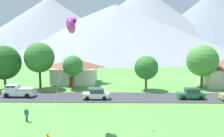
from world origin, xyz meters
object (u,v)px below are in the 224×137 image
tree_left_of_center (73,66)px  parked_car_green_mid_west (191,94)px  tree_near_right (146,68)px  parked_car_white_west_end (96,94)px  pickup_truck_white_west_side (18,91)px  watcher_person (27,114)px  tree_center (202,61)px  tree_near_left (39,58)px  soccer_ball (154,130)px  kite_flyer_with_kite (71,27)px  house_left_center (75,70)px  tree_far_right (4,63)px

tree_left_of_center → parked_car_green_mid_west: size_ratio=1.52×
tree_near_right → parked_car_white_west_end: tree_near_right is taller
pickup_truck_white_west_side → watcher_person: size_ratio=3.14×
tree_center → tree_near_right: size_ratio=1.30×
tree_near_left → parked_car_green_mid_west: bearing=-15.7°
soccer_ball → tree_near_left: bearing=131.2°
pickup_truck_white_west_side → soccer_ball: size_ratio=21.90×
tree_near_right → kite_flyer_with_kite: kite_flyer_with_kite is taller
tree_near_right → parked_car_green_mid_west: 9.91m
soccer_ball → tree_near_right: bearing=86.1°
house_left_center → tree_left_of_center: size_ratio=1.50×
pickup_truck_white_west_side → kite_flyer_with_kite: size_ratio=0.43×
tree_near_left → watcher_person: size_ratio=5.26×
soccer_ball → pickup_truck_white_west_side: bearing=144.3°
tree_center → soccer_ball: tree_center is taller
parked_car_green_mid_west → tree_far_right: bearing=169.2°
house_left_center → tree_near_left: bearing=-135.1°
tree_near_left → tree_far_right: size_ratio=1.06×
tree_center → kite_flyer_with_kite: size_ratio=0.67×
parked_car_green_mid_west → pickup_truck_white_west_side: size_ratio=0.80×
parked_car_green_mid_west → kite_flyer_with_kite: size_ratio=0.34×
house_left_center → parked_car_white_west_end: house_left_center is taller
tree_near_left → tree_left_of_center: (6.35, -0.10, -1.51)m
pickup_truck_white_west_side → watcher_person: bearing=-65.0°
tree_near_left → tree_left_of_center: bearing=-0.9°
parked_car_white_west_end → soccer_ball: size_ratio=17.62×
tree_near_left → tree_near_right: bearing=-2.5°
house_left_center → soccer_ball: 30.14m
parked_car_white_west_end → kite_flyer_with_kite: (-1.63, -12.60, 10.34)m
parked_car_green_mid_west → tree_left_of_center: bearing=159.9°
house_left_center → kite_flyer_with_kite: size_ratio=0.78×
parked_car_white_west_end → watcher_person: bearing=-125.5°
watcher_person → soccer_ball: size_ratio=6.98×
tree_far_right → soccer_ball: size_ratio=34.51×
tree_near_right → pickup_truck_white_west_side: bearing=-165.0°
tree_far_right → soccer_ball: 32.44m
house_left_center → tree_left_of_center: 6.09m
tree_near_left → tree_near_right: size_ratio=1.37×
kite_flyer_with_kite → tree_near_right: bearing=62.4°
tree_near_right → soccer_ball: (-1.39, -20.50, -4.07)m
tree_left_of_center → parked_car_white_west_end: (5.05, -7.95, -3.57)m
tree_center → pickup_truck_white_west_side: bearing=-165.9°
tree_near_right → parked_car_green_mid_west: bearing=-45.5°
tree_near_right → tree_far_right: (-26.36, -0.41, 0.93)m
tree_left_of_center → parked_car_green_mid_west: (20.33, -7.42, -3.57)m
house_left_center → tree_center: bearing=-9.3°
house_left_center → parked_car_white_west_end: 14.99m
tree_far_right → watcher_person: bearing=-59.8°
tree_center → pickup_truck_white_west_side: tree_center is taller
tree_near_left → soccer_ball: (18.74, -21.37, -5.82)m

